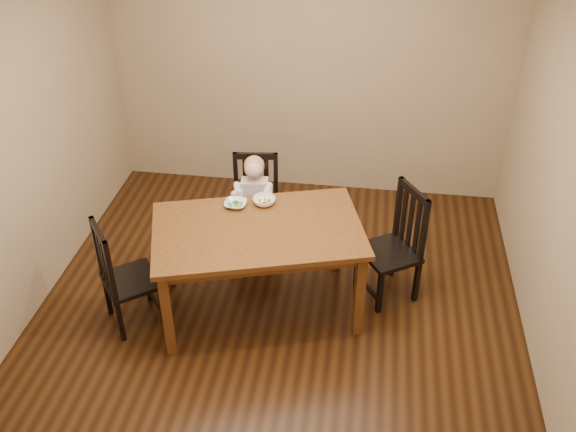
# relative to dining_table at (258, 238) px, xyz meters

# --- Properties ---
(room) EXTENTS (4.01, 4.01, 2.71)m
(room) POSITION_rel_dining_table_xyz_m (0.16, 0.03, 0.64)
(room) COLOR #3C210C
(room) RESTS_ON ground
(dining_table) EXTENTS (1.83, 1.39, 0.81)m
(dining_table) POSITION_rel_dining_table_xyz_m (0.00, 0.00, 0.00)
(dining_table) COLOR #472510
(dining_table) RESTS_ON room
(chair_child) EXTENTS (0.46, 0.44, 0.97)m
(chair_child) POSITION_rel_dining_table_xyz_m (-0.17, 0.78, -0.25)
(chair_child) COLOR black
(chair_child) RESTS_ON room
(chair_left) EXTENTS (0.57, 0.57, 0.96)m
(chair_left) POSITION_rel_dining_table_xyz_m (-1.02, -0.32, -0.25)
(chair_left) COLOR black
(chair_left) RESTS_ON room
(chair_right) EXTENTS (0.58, 0.59, 1.01)m
(chair_right) POSITION_rel_dining_table_xyz_m (1.08, 0.36, -0.23)
(chair_right) COLOR black
(chair_right) RESTS_ON room
(toddler) EXTENTS (0.36, 0.43, 0.54)m
(toddler) POSITION_rel_dining_table_xyz_m (-0.16, 0.73, -0.11)
(toddler) COLOR white
(toddler) RESTS_ON chair_child
(bowl_peas) EXTENTS (0.18, 0.18, 0.04)m
(bowl_peas) POSITION_rel_dining_table_xyz_m (-0.23, 0.28, 0.12)
(bowl_peas) COLOR white
(bowl_peas) RESTS_ON dining_table
(bowl_veg) EXTENTS (0.21, 0.21, 0.06)m
(bowl_veg) POSITION_rel_dining_table_xyz_m (-0.01, 0.34, 0.12)
(bowl_veg) COLOR white
(bowl_veg) RESTS_ON dining_table
(fork) EXTENTS (0.11, 0.09, 0.05)m
(fork) POSITION_rel_dining_table_xyz_m (-0.26, 0.25, 0.14)
(fork) COLOR silver
(fork) RESTS_ON bowl_peas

